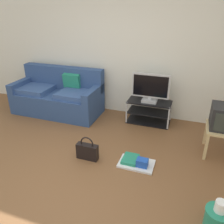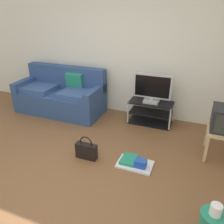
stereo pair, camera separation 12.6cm
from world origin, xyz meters
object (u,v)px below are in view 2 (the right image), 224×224
object	(u,v)px
tv_stand	(151,112)
flat_tv	(152,89)
floor_tray	(135,163)
handbag	(86,150)
cleaning_bucket	(213,222)
couch	(61,96)

from	to	relation	value
tv_stand	flat_tv	world-z (taller)	flat_tv
tv_stand	floor_tray	size ratio (longest dim) A/B	1.63
tv_stand	handbag	distance (m)	1.61
cleaning_bucket	floor_tray	size ratio (longest dim) A/B	0.74
flat_tv	handbag	distance (m)	1.69
tv_stand	floor_tray	bearing A→B (deg)	-85.82
couch	tv_stand	size ratio (longest dim) A/B	2.20
flat_tv	cleaning_bucket	world-z (taller)	flat_tv
couch	tv_stand	distance (m)	1.91
tv_stand	couch	bearing A→B (deg)	-175.62
flat_tv	couch	bearing A→B (deg)	-176.30
flat_tv	floor_tray	bearing A→B (deg)	-85.75
couch	tv_stand	bearing A→B (deg)	4.38
tv_stand	cleaning_bucket	distance (m)	2.42
couch	flat_tv	bearing A→B (deg)	3.70
cleaning_bucket	floor_tray	distance (m)	1.28
couch	floor_tray	bearing A→B (deg)	-31.84
cleaning_bucket	floor_tray	bearing A→B (deg)	143.53
tv_stand	floor_tray	distance (m)	1.40
tv_stand	cleaning_bucket	bearing A→B (deg)	-62.26
couch	floor_tray	world-z (taller)	couch
tv_stand	flat_tv	xyz separation A→B (m)	(-0.00, -0.02, 0.48)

